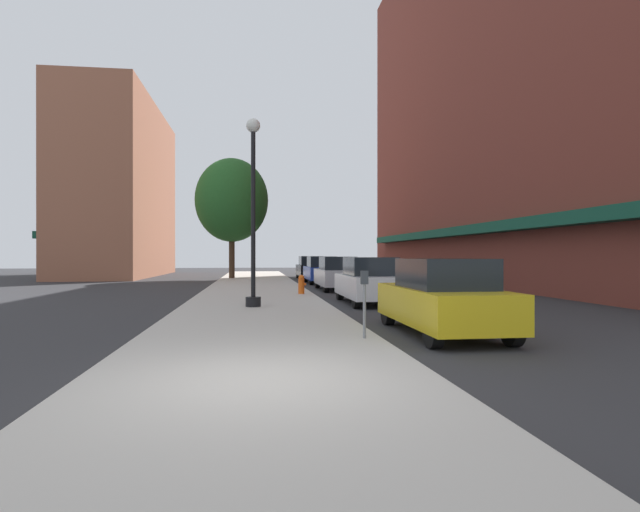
# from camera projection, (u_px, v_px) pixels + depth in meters

# --- Properties ---
(ground_plane) EXTENTS (90.00, 90.00, 0.00)m
(ground_plane) POSITION_uv_depth(u_px,v_px,m) (337.00, 290.00, 24.92)
(ground_plane) COLOR #2D2D30
(sidewalk_slab) EXTENTS (4.80, 50.00, 0.12)m
(sidewalk_slab) POSITION_uv_depth(u_px,v_px,m) (256.00, 288.00, 25.39)
(sidewalk_slab) COLOR #B7B2A8
(sidewalk_slab) RESTS_ON ground
(building_right_brick) EXTENTS (6.80, 40.00, 25.96)m
(building_right_brick) POSITION_uv_depth(u_px,v_px,m) (507.00, 68.00, 30.29)
(building_right_brick) COLOR brown
(building_right_brick) RESTS_ON ground
(building_far_background) EXTENTS (6.80, 18.00, 14.01)m
(building_far_background) POSITION_uv_depth(u_px,v_px,m) (121.00, 192.00, 41.79)
(building_far_background) COLOR #9E6047
(building_far_background) RESTS_ON ground
(lamppost) EXTENTS (0.48, 0.48, 5.90)m
(lamppost) POSITION_uv_depth(u_px,v_px,m) (253.00, 208.00, 15.81)
(lamppost) COLOR black
(lamppost) RESTS_ON sidewalk_slab
(fire_hydrant) EXTENTS (0.33, 0.26, 0.79)m
(fire_hydrant) POSITION_uv_depth(u_px,v_px,m) (301.00, 284.00, 21.04)
(fire_hydrant) COLOR #E05614
(fire_hydrant) RESTS_ON sidewalk_slab
(parking_meter_near) EXTENTS (0.14, 0.09, 1.31)m
(parking_meter_near) POSITION_uv_depth(u_px,v_px,m) (364.00, 296.00, 9.80)
(parking_meter_near) COLOR slate
(parking_meter_near) RESTS_ON sidewalk_slab
(tree_near) EXTENTS (5.09, 5.09, 8.40)m
(tree_near) POSITION_uv_depth(u_px,v_px,m) (232.00, 200.00, 35.40)
(tree_near) COLOR #422D1E
(tree_near) RESTS_ON sidewalk_slab
(car_yellow) EXTENTS (1.80, 4.30, 1.66)m
(car_yellow) POSITION_uv_depth(u_px,v_px,m) (443.00, 298.00, 11.00)
(car_yellow) COLOR black
(car_yellow) RESTS_ON ground
(car_white) EXTENTS (1.80, 4.30, 1.66)m
(car_white) POSITION_uv_depth(u_px,v_px,m) (369.00, 281.00, 17.99)
(car_white) COLOR black
(car_white) RESTS_ON ground
(car_silver) EXTENTS (1.80, 4.30, 1.66)m
(car_silver) POSITION_uv_depth(u_px,v_px,m) (337.00, 274.00, 24.92)
(car_silver) COLOR black
(car_silver) RESTS_ON ground
(car_blue) EXTENTS (1.80, 4.30, 1.66)m
(car_blue) POSITION_uv_depth(u_px,v_px,m) (321.00, 270.00, 30.82)
(car_blue) COLOR black
(car_blue) RESTS_ON ground
(car_black) EXTENTS (1.80, 4.30, 1.66)m
(car_black) POSITION_uv_depth(u_px,v_px,m) (311.00, 268.00, 36.65)
(car_black) COLOR black
(car_black) RESTS_ON ground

